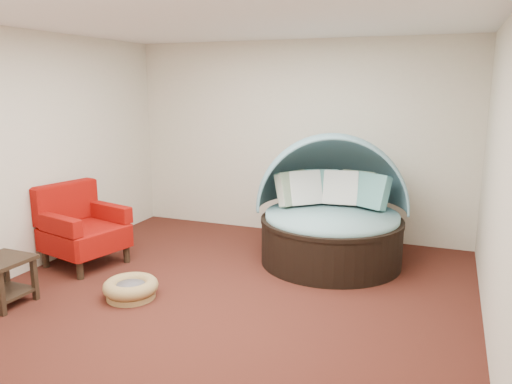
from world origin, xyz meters
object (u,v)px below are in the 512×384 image
(red_armchair, at_px, (81,228))
(canopy_daybed, at_px, (332,203))
(side_table, at_px, (3,275))
(pet_basket, at_px, (131,288))

(red_armchair, bearing_deg, canopy_daybed, 37.91)
(canopy_daybed, relative_size, side_table, 4.20)
(side_table, bearing_deg, pet_basket, 28.38)
(red_armchair, xyz_separation_m, side_table, (0.06, -1.23, -0.15))
(pet_basket, bearing_deg, canopy_daybed, 48.78)
(canopy_daybed, height_order, side_table, canopy_daybed)
(pet_basket, xyz_separation_m, side_table, (-1.10, -0.59, 0.21))
(canopy_daybed, xyz_separation_m, red_armchair, (-2.82, -1.26, -0.28))
(canopy_daybed, distance_m, pet_basket, 2.61)
(pet_basket, relative_size, side_table, 1.44)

